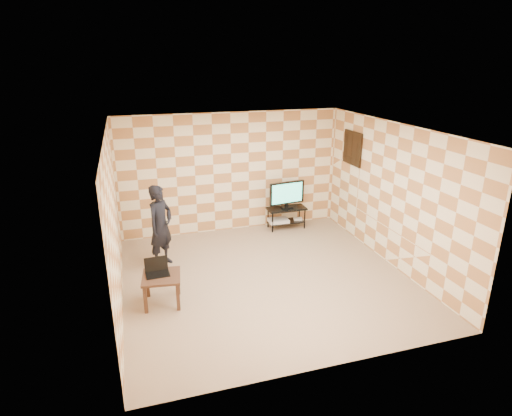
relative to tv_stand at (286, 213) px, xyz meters
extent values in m
plane|color=#9E846B|center=(-1.23, -2.18, -0.36)|extent=(5.00, 5.00, 0.00)
cube|color=beige|center=(-1.23, 0.32, 0.99)|extent=(5.00, 0.02, 2.70)
cube|color=beige|center=(-1.23, -4.68, 0.99)|extent=(5.00, 0.02, 2.70)
cube|color=beige|center=(-3.73, -2.18, 0.99)|extent=(0.02, 5.00, 2.70)
cube|color=beige|center=(1.27, -2.18, 0.99)|extent=(0.02, 5.00, 2.70)
cube|color=white|center=(-1.23, -2.18, 2.34)|extent=(5.00, 5.00, 0.02)
cube|color=black|center=(1.24, -0.63, 1.59)|extent=(0.04, 0.72, 0.72)
cube|color=black|center=(1.24, -0.63, 1.59)|extent=(0.04, 0.03, 0.68)
cube|color=black|center=(1.24, -0.63, 1.59)|extent=(0.04, 0.68, 0.03)
cube|color=black|center=(0.00, 0.00, 0.12)|extent=(0.90, 0.41, 0.04)
cube|color=black|center=(0.00, 0.00, -0.20)|extent=(0.81, 0.36, 0.03)
cylinder|color=black|center=(-0.40, -0.16, -0.11)|extent=(0.03, 0.03, 0.50)
cylinder|color=black|center=(-0.40, 0.16, -0.11)|extent=(0.03, 0.03, 0.50)
cylinder|color=black|center=(0.40, -0.16, -0.11)|extent=(0.03, 0.03, 0.50)
cylinder|color=black|center=(0.40, 0.16, -0.11)|extent=(0.03, 0.03, 0.50)
cube|color=black|center=(0.00, 0.00, 0.15)|extent=(0.27, 0.20, 0.03)
cube|color=black|center=(0.00, 0.00, 0.20)|extent=(0.07, 0.05, 0.07)
cube|color=black|center=(0.00, 0.00, 0.50)|extent=(0.86, 0.17, 0.53)
cube|color=#4BF4D1|center=(0.00, -0.03, 0.50)|extent=(0.77, 0.11, 0.45)
cube|color=silver|center=(-0.20, -0.02, -0.15)|extent=(0.46, 0.34, 0.08)
cube|color=silver|center=(0.29, -0.01, -0.17)|extent=(0.23, 0.19, 0.04)
cube|color=#362215|center=(-3.09, -2.49, 0.12)|extent=(0.67, 0.67, 0.04)
cube|color=#362215|center=(-3.37, -2.71, -0.13)|extent=(0.06, 0.06, 0.46)
cube|color=#362215|center=(-3.31, -2.21, -0.13)|extent=(0.06, 0.06, 0.46)
cube|color=#362215|center=(-2.87, -2.77, -0.13)|extent=(0.06, 0.06, 0.46)
cube|color=#362215|center=(-2.81, -2.28, -0.13)|extent=(0.06, 0.06, 0.46)
cube|color=black|center=(-3.14, -2.44, 0.15)|extent=(0.38, 0.28, 0.02)
cube|color=black|center=(-3.15, -2.31, 0.27)|extent=(0.37, 0.08, 0.24)
imported|color=black|center=(-2.95, -1.08, 0.43)|extent=(0.68, 0.68, 1.59)
camera|label=1|loc=(-3.42, -8.76, 3.42)|focal=30.00mm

